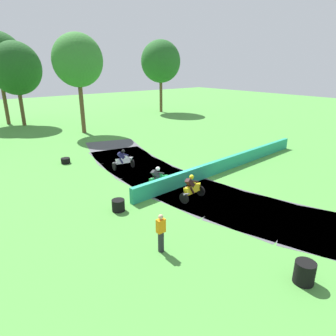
{
  "coord_description": "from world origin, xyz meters",
  "views": [
    {
      "loc": [
        -11.1,
        -12.81,
        7.07
      ],
      "look_at": [
        0.01,
        1.13,
        0.9
      ],
      "focal_mm": 32.12,
      "sensor_mm": 36.0,
      "label": 1
    }
  ],
  "objects_px": {
    "motorcycle_chase_green": "(158,179)",
    "track_marshal": "(161,233)",
    "tire_stack_mid_b": "(304,273)",
    "motorcycle_trailing_yellow": "(192,188)",
    "motorcycle_lead_white": "(124,160)",
    "tire_stack_mid_a": "(118,205)",
    "tire_stack_near": "(66,161)"
  },
  "relations": [
    {
      "from": "motorcycle_lead_white",
      "to": "motorcycle_chase_green",
      "type": "height_order",
      "value": "motorcycle_chase_green"
    },
    {
      "from": "tire_stack_mid_b",
      "to": "track_marshal",
      "type": "xyz_separation_m",
      "value": [
        -2.69,
        4.49,
        0.42
      ]
    },
    {
      "from": "tire_stack_mid_a",
      "to": "track_marshal",
      "type": "xyz_separation_m",
      "value": [
        -0.43,
        -4.14,
        0.52
      ]
    },
    {
      "from": "tire_stack_near",
      "to": "track_marshal",
      "type": "distance_m",
      "value": 13.54
    },
    {
      "from": "motorcycle_lead_white",
      "to": "tire_stack_mid_a",
      "type": "distance_m",
      "value": 6.66
    },
    {
      "from": "motorcycle_trailing_yellow",
      "to": "track_marshal",
      "type": "relative_size",
      "value": 1.03
    },
    {
      "from": "motorcycle_trailing_yellow",
      "to": "tire_stack_mid_a",
      "type": "distance_m",
      "value": 4.15
    },
    {
      "from": "motorcycle_chase_green",
      "to": "tire_stack_mid_a",
      "type": "height_order",
      "value": "motorcycle_chase_green"
    },
    {
      "from": "motorcycle_chase_green",
      "to": "motorcycle_trailing_yellow",
      "type": "relative_size",
      "value": 1.01
    },
    {
      "from": "motorcycle_chase_green",
      "to": "motorcycle_trailing_yellow",
      "type": "height_order",
      "value": "motorcycle_trailing_yellow"
    },
    {
      "from": "tire_stack_near",
      "to": "tire_stack_mid_a",
      "type": "xyz_separation_m",
      "value": [
        -0.78,
        -9.33,
        0.1
      ]
    },
    {
      "from": "motorcycle_lead_white",
      "to": "motorcycle_trailing_yellow",
      "type": "bearing_deg",
      "value": -87.53
    },
    {
      "from": "motorcycle_chase_green",
      "to": "track_marshal",
      "type": "height_order",
      "value": "track_marshal"
    },
    {
      "from": "tire_stack_near",
      "to": "motorcycle_trailing_yellow",
      "type": "bearing_deg",
      "value": -73.46
    },
    {
      "from": "tire_stack_mid_a",
      "to": "tire_stack_mid_b",
      "type": "height_order",
      "value": "tire_stack_mid_b"
    },
    {
      "from": "tire_stack_near",
      "to": "tire_stack_mid_b",
      "type": "relative_size",
      "value": 0.83
    },
    {
      "from": "motorcycle_chase_green",
      "to": "tire_stack_near",
      "type": "xyz_separation_m",
      "value": [
        -2.5,
        8.35,
        -0.45
      ]
    },
    {
      "from": "track_marshal",
      "to": "tire_stack_mid_b",
      "type": "bearing_deg",
      "value": -59.02
    },
    {
      "from": "tire_stack_mid_a",
      "to": "motorcycle_chase_green",
      "type": "bearing_deg",
      "value": 16.61
    },
    {
      "from": "motorcycle_trailing_yellow",
      "to": "tire_stack_near",
      "type": "relative_size",
      "value": 2.52
    },
    {
      "from": "track_marshal",
      "to": "tire_stack_mid_a",
      "type": "bearing_deg",
      "value": 84.1
    },
    {
      "from": "motorcycle_lead_white",
      "to": "motorcycle_chase_green",
      "type": "distance_m",
      "value": 4.61
    },
    {
      "from": "motorcycle_lead_white",
      "to": "track_marshal",
      "type": "xyz_separation_m",
      "value": [
        -4.06,
        -9.72,
        0.18
      ]
    },
    {
      "from": "motorcycle_chase_green",
      "to": "track_marshal",
      "type": "xyz_separation_m",
      "value": [
        -3.7,
        -5.12,
        0.17
      ]
    },
    {
      "from": "motorcycle_lead_white",
      "to": "track_marshal",
      "type": "relative_size",
      "value": 1.05
    },
    {
      "from": "motorcycle_chase_green",
      "to": "track_marshal",
      "type": "relative_size",
      "value": 1.03
    },
    {
      "from": "motorcycle_chase_green",
      "to": "tire_stack_near",
      "type": "relative_size",
      "value": 2.54
    },
    {
      "from": "motorcycle_chase_green",
      "to": "tire_stack_mid_a",
      "type": "bearing_deg",
      "value": -163.39
    },
    {
      "from": "motorcycle_lead_white",
      "to": "tire_stack_near",
      "type": "height_order",
      "value": "motorcycle_lead_white"
    },
    {
      "from": "motorcycle_lead_white",
      "to": "track_marshal",
      "type": "distance_m",
      "value": 10.53
    },
    {
      "from": "tire_stack_mid_b",
      "to": "tire_stack_near",
      "type": "bearing_deg",
      "value": 94.74
    },
    {
      "from": "motorcycle_trailing_yellow",
      "to": "tire_stack_mid_b",
      "type": "bearing_deg",
      "value": -102.74
    }
  ]
}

